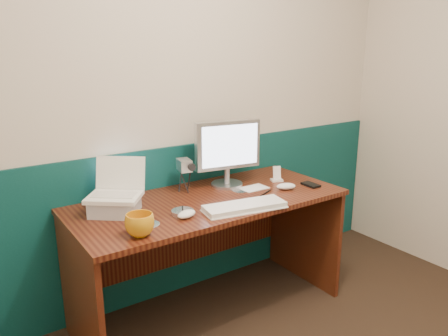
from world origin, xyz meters
TOP-DOWN VIEW (x-y plane):
  - back_wall at (0.00, 1.75)m, footprint 3.50×0.04m
  - wainscot at (0.00, 1.74)m, footprint 3.48×0.02m
  - desk at (0.00, 1.38)m, footprint 1.60×0.70m
  - laptop_riser at (-0.54, 1.47)m, footprint 0.31×0.30m
  - laptop at (-0.54, 1.47)m, footprint 0.34×0.33m
  - monitor at (0.23, 1.53)m, footprint 0.43×0.19m
  - keyboard at (0.07, 1.13)m, footprint 0.47×0.23m
  - mouse_right at (0.49, 1.26)m, footprint 0.14×0.11m
  - mouse_left at (-0.25, 1.20)m, footprint 0.13×0.10m
  - mug at (-0.54, 1.13)m, footprint 0.16×0.16m
  - camcorder at (-0.05, 1.58)m, footprint 0.13×0.16m
  - cd_spindle at (-0.25, 1.25)m, footprint 0.12×0.12m
  - cd_loose_a at (-0.46, 1.23)m, footprint 0.12×0.12m
  - cd_loose_b at (0.24, 1.40)m, footprint 0.11×0.11m
  - pen at (0.33, 1.27)m, footprint 0.13×0.06m
  - papers at (0.33, 1.39)m, footprint 0.17×0.11m
  - dock at (0.55, 1.42)m, footprint 0.09×0.08m
  - music_player at (0.55, 1.42)m, footprint 0.06×0.04m
  - pda at (0.66, 1.22)m, footprint 0.07×0.12m

SIDE VIEW (x-z plane):
  - desk at x=0.00m, z-range 0.00..0.75m
  - wainscot at x=0.00m, z-range 0.00..1.00m
  - cd_loose_b at x=0.24m, z-range 0.75..0.75m
  - cd_loose_a at x=-0.46m, z-range 0.75..0.75m
  - papers at x=0.33m, z-range 0.75..0.75m
  - pen at x=0.33m, z-range 0.75..0.76m
  - pda at x=0.66m, z-range 0.75..0.76m
  - dock at x=0.55m, z-range 0.75..0.76m
  - cd_spindle at x=-0.25m, z-range 0.75..0.77m
  - keyboard at x=0.07m, z-range 0.75..0.78m
  - mouse_left at x=-0.25m, z-range 0.75..0.79m
  - mouse_right at x=0.49m, z-range 0.75..0.79m
  - laptop_riser at x=-0.54m, z-range 0.75..0.83m
  - mug at x=-0.54m, z-range 0.75..0.86m
  - music_player at x=0.55m, z-range 0.76..0.85m
  - camcorder at x=-0.05m, z-range 0.75..0.97m
  - laptop at x=-0.54m, z-range 0.83..1.06m
  - monitor at x=0.23m, z-range 0.75..1.17m
  - back_wall at x=0.00m, z-range 0.00..2.50m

